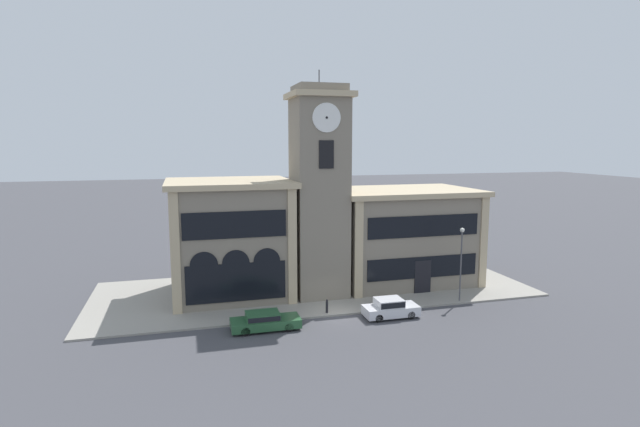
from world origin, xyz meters
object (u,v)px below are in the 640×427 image
Objects in this scene: bollard at (327,306)px; street_lamp at (461,254)px; parked_car_mid at (390,308)px; parked_car_near at (265,320)px.

street_lamp is at bearing -0.18° from bollard.
parked_car_mid reaches higher than bollard.
street_lamp is (16.30, 1.69, 3.42)m from parked_car_near.
parked_car_near is 1.18× the size of parked_car_mid.
street_lamp is (6.84, 1.69, 3.34)m from parked_car_mid.
parked_car_near is 4.56× the size of bollard.
street_lamp is at bearing 6.40° from parked_car_near.
street_lamp reaches higher than parked_car_near.
street_lamp reaches higher than bollard.
parked_car_mid is 7.80m from street_lamp.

